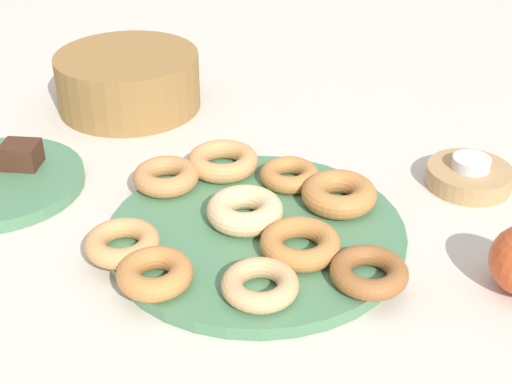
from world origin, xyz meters
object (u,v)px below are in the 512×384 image
object	(u,v)px
donut_plate	(257,233)
brownie_far	(21,155)
donut_4	(290,175)
donut_9	(223,161)
donut_1	(166,177)
donut_7	(155,273)
donut_8	(300,244)
basket	(129,81)
donut_5	(262,285)
tealight	(471,163)
donut_0	(245,210)
donut_3	(369,272)
donut_2	(339,194)
candle_holder	(469,177)
donut_6	(122,243)

from	to	relation	value
donut_plate	brownie_far	xyz separation A→B (m)	(-0.31, 0.15, 0.03)
donut_4	donut_9	xyz separation A→B (m)	(-0.09, 0.04, 0.00)
donut_1	donut_7	xyz separation A→B (m)	(0.00, -0.20, -0.00)
donut_8	basket	distance (m)	0.49
donut_5	tealight	size ratio (longest dim) A/B	1.61
donut_0	donut_3	xyz separation A→B (m)	(0.13, -0.12, -0.00)
donut_1	donut_9	xyz separation A→B (m)	(0.07, 0.04, 0.00)
donut_0	donut_2	bearing A→B (deg)	16.10
donut_2	candle_holder	distance (m)	0.19
donut_2	donut_4	size ratio (longest dim) A/B	1.21
basket	donut_8	bearing A→B (deg)	-60.56
brownie_far	donut_0	bearing A→B (deg)	-25.08
candle_holder	tealight	distance (m)	0.02
donut_5	donut_6	distance (m)	0.17
donut_1	basket	bearing A→B (deg)	106.24
donut_1	donut_9	distance (m)	0.08
donut_2	donut_5	xyz separation A→B (m)	(-0.10, -0.17, -0.00)
brownie_far	donut_2	bearing A→B (deg)	-14.34
donut_2	candle_holder	world-z (taller)	donut_2
donut_2	tealight	xyz separation A→B (m)	(0.18, 0.07, 0.00)
donut_0	basket	bearing A→B (deg)	116.56
donut_0	donut_9	bearing A→B (deg)	102.65
donut_6	donut_plate	bearing A→B (deg)	16.21
donut_1	donut_9	size ratio (longest dim) A/B	0.89
donut_2	donut_3	bearing A→B (deg)	-85.07
donut_8	basket	bearing A→B (deg)	119.44
donut_6	brownie_far	distance (m)	0.25
donut_4	basket	world-z (taller)	basket
donut_6	basket	distance (m)	0.42
donut_8	donut_4	bearing A→B (deg)	90.58
brownie_far	basket	xyz separation A→B (m)	(0.12, 0.22, 0.01)
donut_4	tealight	size ratio (longest dim) A/B	1.52
candle_holder	donut_plate	bearing A→B (deg)	-158.15
donut_8	candle_holder	world-z (taller)	donut_8
donut_2	donut_7	bearing A→B (deg)	-144.97
donut_9	tealight	world-z (taller)	same
brownie_far	tealight	world-z (taller)	brownie_far
donut_4	donut_9	distance (m)	0.09
donut_1	brownie_far	size ratio (longest dim) A/B	1.77
donut_9	donut_plate	bearing A→B (deg)	-73.29
donut_2	donut_8	xyz separation A→B (m)	(-0.06, -0.10, -0.00)
donut_2	donut_3	size ratio (longest dim) A/B	1.11
donut_3	donut_7	world-z (taller)	donut_7
donut_8	donut_9	distance (m)	0.21
donut_plate	donut_0	xyz separation A→B (m)	(-0.01, 0.01, 0.02)
donut_8	candle_holder	bearing A→B (deg)	34.89
donut_6	donut_3	bearing A→B (deg)	-12.54
donut_1	basket	distance (m)	0.29
donut_6	tealight	size ratio (longest dim) A/B	1.67
donut_6	donut_8	world-z (taller)	donut_8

